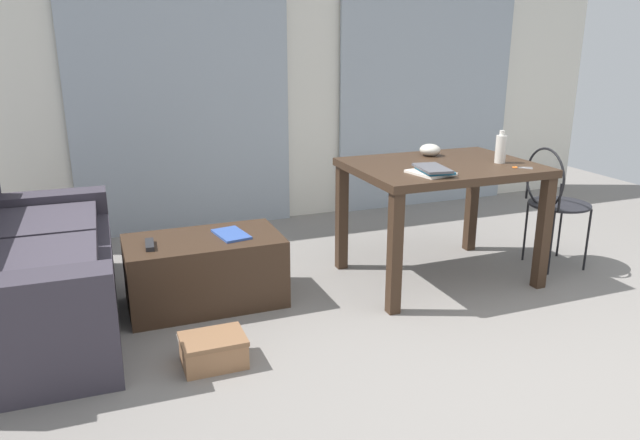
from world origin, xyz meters
TOP-DOWN VIEW (x-y plane):
  - ground_plane at (0.00, 1.17)m, footprint 7.51×7.51m
  - wall_back at (0.00, 3.13)m, footprint 5.89×0.10m
  - curtains at (0.00, 3.05)m, footprint 4.02×0.03m
  - couch at (-2.27, 1.56)m, footprint 0.88×1.75m
  - coffee_table at (-1.29, 1.51)m, footprint 0.92×0.52m
  - craft_table at (0.25, 1.36)m, footprint 1.17×0.88m
  - wire_chair at (1.08, 1.26)m, footprint 0.42×0.43m
  - bottle_near at (0.61, 1.25)m, footprint 0.07×0.07m
  - bowl at (0.31, 1.62)m, footprint 0.14×0.14m
  - book_stack at (0.03, 1.12)m, footprint 0.26×0.30m
  - scissors at (0.63, 1.07)m, footprint 0.12×0.10m
  - tv_remote_primary at (-1.60, 1.46)m, footprint 0.06×0.18m
  - magazine at (-1.12, 1.50)m, footprint 0.20×0.29m
  - shoebox at (-1.39, 0.77)m, footprint 0.32×0.24m

SIDE VIEW (x-z plane):
  - ground_plane at x=0.00m, z-range 0.00..0.00m
  - shoebox at x=-1.39m, z-range 0.00..0.15m
  - coffee_table at x=-1.29m, z-range 0.00..0.42m
  - couch at x=-2.27m, z-range -0.08..0.70m
  - magazine at x=-1.12m, z-range 0.42..0.43m
  - tv_remote_primary at x=-1.60m, z-range 0.42..0.45m
  - wire_chair at x=1.08m, z-range 0.10..0.96m
  - craft_table at x=0.25m, z-range 0.28..1.07m
  - scissors at x=0.63m, z-range 0.78..0.79m
  - book_stack at x=0.03m, z-range 0.78..0.83m
  - bowl at x=0.31m, z-range 0.78..0.87m
  - bottle_near at x=0.61m, z-range 0.77..0.98m
  - curtains at x=0.00m, z-range 0.00..2.02m
  - wall_back at x=0.00m, z-range 0.00..2.42m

